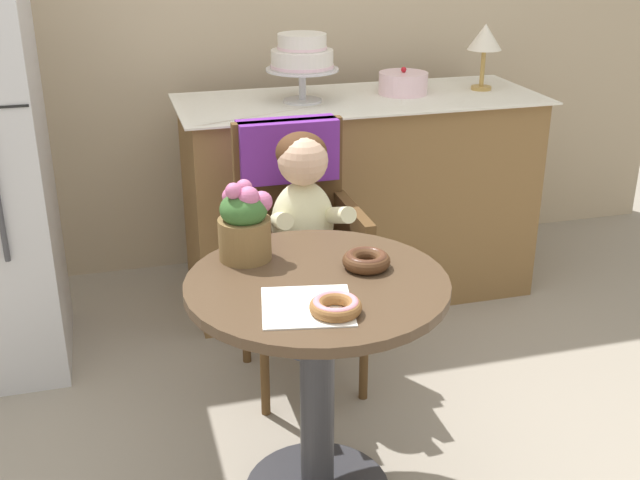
{
  "coord_description": "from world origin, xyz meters",
  "views": [
    {
      "loc": [
        -0.51,
        -1.85,
        1.65
      ],
      "look_at": [
        0.05,
        0.15,
        0.77
      ],
      "focal_mm": 44.26,
      "sensor_mm": 36.0,
      "label": 1
    }
  ],
  "objects_px": {
    "seated_child": "(305,217)",
    "table_lamp": "(485,40)",
    "flower_vase": "(245,222)",
    "tiered_cake_stand": "(302,57)",
    "donut_front": "(366,260)",
    "donut_mid": "(336,306)",
    "round_layer_cake": "(403,83)",
    "wicker_chair": "(294,212)",
    "cafe_table": "(317,348)"
  },
  "relations": [
    {
      "from": "cafe_table",
      "to": "seated_child",
      "type": "distance_m",
      "value": 0.6
    },
    {
      "from": "cafe_table",
      "to": "seated_child",
      "type": "relative_size",
      "value": 0.99
    },
    {
      "from": "wicker_chair",
      "to": "round_layer_cake",
      "type": "distance_m",
      "value": 0.94
    },
    {
      "from": "wicker_chair",
      "to": "table_lamp",
      "type": "height_order",
      "value": "table_lamp"
    },
    {
      "from": "cafe_table",
      "to": "table_lamp",
      "type": "distance_m",
      "value": 1.83
    },
    {
      "from": "cafe_table",
      "to": "wicker_chair",
      "type": "height_order",
      "value": "wicker_chair"
    },
    {
      "from": "donut_mid",
      "to": "tiered_cake_stand",
      "type": "xyz_separation_m",
      "value": [
        0.3,
        1.5,
        0.34
      ]
    },
    {
      "from": "wicker_chair",
      "to": "seated_child",
      "type": "bearing_deg",
      "value": -86.15
    },
    {
      "from": "wicker_chair",
      "to": "table_lamp",
      "type": "distance_m",
      "value": 1.26
    },
    {
      "from": "donut_front",
      "to": "wicker_chair",
      "type": "bearing_deg",
      "value": 93.27
    },
    {
      "from": "donut_mid",
      "to": "round_layer_cake",
      "type": "height_order",
      "value": "round_layer_cake"
    },
    {
      "from": "wicker_chair",
      "to": "donut_front",
      "type": "relative_size",
      "value": 7.1
    },
    {
      "from": "tiered_cake_stand",
      "to": "table_lamp",
      "type": "xyz_separation_m",
      "value": [
        0.82,
        0.02,
        0.03
      ]
    },
    {
      "from": "donut_front",
      "to": "seated_child",
      "type": "bearing_deg",
      "value": 94.24
    },
    {
      "from": "round_layer_cake",
      "to": "cafe_table",
      "type": "bearing_deg",
      "value": -119.47
    },
    {
      "from": "cafe_table",
      "to": "wicker_chair",
      "type": "distance_m",
      "value": 0.74
    },
    {
      "from": "seated_child",
      "to": "table_lamp",
      "type": "height_order",
      "value": "table_lamp"
    },
    {
      "from": "flower_vase",
      "to": "tiered_cake_stand",
      "type": "distance_m",
      "value": 1.22
    },
    {
      "from": "tiered_cake_stand",
      "to": "round_layer_cake",
      "type": "distance_m",
      "value": 0.48
    },
    {
      "from": "tiered_cake_stand",
      "to": "round_layer_cake",
      "type": "xyz_separation_m",
      "value": [
        0.46,
        0.03,
        -0.14
      ]
    },
    {
      "from": "flower_vase",
      "to": "table_lamp",
      "type": "xyz_separation_m",
      "value": [
        1.28,
        1.12,
        0.29
      ]
    },
    {
      "from": "flower_vase",
      "to": "seated_child",
      "type": "bearing_deg",
      "value": 53.82
    },
    {
      "from": "wicker_chair",
      "to": "flower_vase",
      "type": "relative_size",
      "value": 4.08
    },
    {
      "from": "flower_vase",
      "to": "table_lamp",
      "type": "relative_size",
      "value": 0.82
    },
    {
      "from": "round_layer_cake",
      "to": "donut_mid",
      "type": "bearing_deg",
      "value": -116.41
    },
    {
      "from": "donut_mid",
      "to": "donut_front",
      "type": "bearing_deg",
      "value": 55.9
    },
    {
      "from": "flower_vase",
      "to": "round_layer_cake",
      "type": "relative_size",
      "value": 1.1
    },
    {
      "from": "donut_front",
      "to": "donut_mid",
      "type": "height_order",
      "value": "donut_front"
    },
    {
      "from": "table_lamp",
      "to": "flower_vase",
      "type": "bearing_deg",
      "value": -138.61
    },
    {
      "from": "cafe_table",
      "to": "flower_vase",
      "type": "relative_size",
      "value": 3.08
    },
    {
      "from": "donut_mid",
      "to": "round_layer_cake",
      "type": "relative_size",
      "value": 0.62
    },
    {
      "from": "cafe_table",
      "to": "donut_mid",
      "type": "distance_m",
      "value": 0.3
    },
    {
      "from": "donut_front",
      "to": "round_layer_cake",
      "type": "height_order",
      "value": "round_layer_cake"
    },
    {
      "from": "donut_mid",
      "to": "tiered_cake_stand",
      "type": "height_order",
      "value": "tiered_cake_stand"
    },
    {
      "from": "donut_mid",
      "to": "round_layer_cake",
      "type": "distance_m",
      "value": 1.72
    },
    {
      "from": "wicker_chair",
      "to": "tiered_cake_stand",
      "type": "bearing_deg",
      "value": 76.5
    },
    {
      "from": "cafe_table",
      "to": "table_lamp",
      "type": "bearing_deg",
      "value": 49.69
    },
    {
      "from": "table_lamp",
      "to": "tiered_cake_stand",
      "type": "bearing_deg",
      "value": -178.71
    },
    {
      "from": "wicker_chair",
      "to": "flower_vase",
      "type": "distance_m",
      "value": 0.62
    },
    {
      "from": "donut_mid",
      "to": "flower_vase",
      "type": "xyz_separation_m",
      "value": [
        -0.15,
        0.39,
        0.09
      ]
    },
    {
      "from": "donut_front",
      "to": "flower_vase",
      "type": "distance_m",
      "value": 0.36
    },
    {
      "from": "wicker_chair",
      "to": "seated_child",
      "type": "relative_size",
      "value": 1.31
    },
    {
      "from": "round_layer_cake",
      "to": "wicker_chair",
      "type": "bearing_deg",
      "value": -136.26
    },
    {
      "from": "seated_child",
      "to": "donut_front",
      "type": "height_order",
      "value": "seated_child"
    },
    {
      "from": "cafe_table",
      "to": "round_layer_cake",
      "type": "bearing_deg",
      "value": 60.53
    },
    {
      "from": "donut_mid",
      "to": "flower_vase",
      "type": "height_order",
      "value": "flower_vase"
    },
    {
      "from": "wicker_chair",
      "to": "donut_mid",
      "type": "height_order",
      "value": "wicker_chair"
    },
    {
      "from": "seated_child",
      "to": "flower_vase",
      "type": "bearing_deg",
      "value": -126.18
    },
    {
      "from": "tiered_cake_stand",
      "to": "round_layer_cake",
      "type": "bearing_deg",
      "value": 3.92
    },
    {
      "from": "wicker_chair",
      "to": "round_layer_cake",
      "type": "xyz_separation_m",
      "value": [
        0.64,
        0.61,
        0.31
      ]
    }
  ]
}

